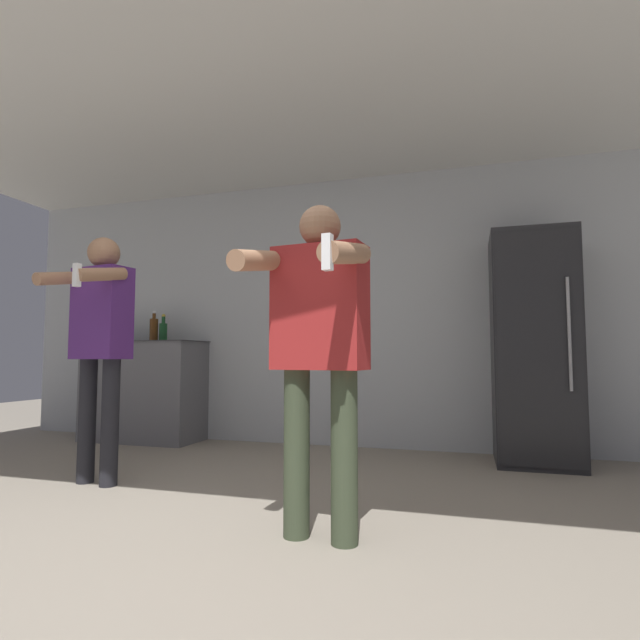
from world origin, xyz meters
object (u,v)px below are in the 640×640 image
object	(u,v)px
refrigerator	(534,347)
bottle_clear_vodka	(154,329)
bottle_amber_bourbon	(163,330)
person_woman_foreground	(319,334)
person_man_side	(100,331)
bottle_short_whiskey	(119,329)

from	to	relation	value
refrigerator	bottle_clear_vodka	world-z (taller)	refrigerator
refrigerator	bottle_amber_bourbon	distance (m)	3.43
bottle_amber_bourbon	person_woman_foreground	size ratio (longest dim) A/B	0.18
bottle_clear_vodka	person_man_side	bearing A→B (deg)	-66.36
bottle_short_whiskey	person_man_side	bearing A→B (deg)	-54.89
bottle_amber_bourbon	bottle_short_whiskey	distance (m)	0.52
bottle_amber_bourbon	bottle_short_whiskey	world-z (taller)	bottle_short_whiskey
refrigerator	bottle_short_whiskey	distance (m)	3.96
person_woman_foreground	bottle_amber_bourbon	bearing A→B (deg)	137.05
bottle_amber_bourbon	bottle_short_whiskey	xyz separation A→B (m)	(-0.52, -0.00, 0.02)
bottle_amber_bourbon	person_woman_foreground	xyz separation A→B (m)	(2.27, -2.11, -0.16)
bottle_short_whiskey	person_woman_foreground	xyz separation A→B (m)	(2.79, -2.11, -0.18)
bottle_clear_vodka	person_man_side	xyz separation A→B (m)	(0.68, -1.56, -0.11)
bottle_short_whiskey	refrigerator	bearing A→B (deg)	-0.90
refrigerator	person_woman_foreground	size ratio (longest dim) A/B	1.17
person_man_side	bottle_short_whiskey	bearing A→B (deg)	125.11
bottle_amber_bourbon	bottle_clear_vodka	xyz separation A→B (m)	(-0.11, -0.00, 0.02)
refrigerator	person_woman_foreground	xyz separation A→B (m)	(-1.16, -2.05, 0.03)
bottle_amber_bourbon	person_woman_foreground	bearing A→B (deg)	-42.95
bottle_short_whiskey	person_woman_foreground	world-z (taller)	person_woman_foreground
bottle_amber_bourbon	refrigerator	bearing A→B (deg)	-1.03
bottle_amber_bourbon	person_man_side	bearing A→B (deg)	-69.82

